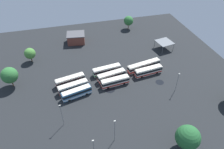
# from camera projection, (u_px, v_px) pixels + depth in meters

# --- Properties ---
(ground_plane) EXTENTS (112.89, 112.89, 0.00)m
(ground_plane) POSITION_uv_depth(u_px,v_px,m) (111.00, 79.00, 89.75)
(ground_plane) COLOR black
(bus_row0_slot0) EXTENTS (11.85, 5.19, 3.56)m
(bus_row0_slot0) POSITION_uv_depth(u_px,v_px,m) (77.00, 93.00, 80.50)
(bus_row0_slot0) COLOR teal
(bus_row0_slot0) RESTS_ON ground_plane
(bus_row0_slot1) EXTENTS (12.18, 4.97, 3.56)m
(bus_row0_slot1) POSITION_uv_depth(u_px,v_px,m) (73.00, 87.00, 83.14)
(bus_row0_slot1) COLOR silver
(bus_row0_slot1) RESTS_ON ground_plane
(bus_row0_slot2) EXTENTS (12.22, 4.92, 3.56)m
(bus_row0_slot2) POSITION_uv_depth(u_px,v_px,m) (70.00, 80.00, 86.21)
(bus_row0_slot2) COLOR silver
(bus_row0_slot2) RESTS_ON ground_plane
(bus_row1_slot0) EXTENTS (11.91, 3.77, 3.56)m
(bus_row1_slot0) POSITION_uv_depth(u_px,v_px,m) (115.00, 82.00, 85.60)
(bus_row1_slot0) COLOR silver
(bus_row1_slot0) RESTS_ON ground_plane
(bus_row1_slot1) EXTENTS (12.39, 4.73, 3.56)m
(bus_row1_slot1) POSITION_uv_depth(u_px,v_px,m) (111.00, 76.00, 88.53)
(bus_row1_slot1) COLOR silver
(bus_row1_slot1) RESTS_ON ground_plane
(bus_row1_slot2) EXTENTS (12.65, 4.11, 3.56)m
(bus_row1_slot2) POSITION_uv_depth(u_px,v_px,m) (107.00, 70.00, 91.52)
(bus_row1_slot2) COLOR silver
(bus_row1_slot2) RESTS_ON ground_plane
(bus_row2_slot0) EXTENTS (12.56, 3.96, 3.56)m
(bus_row2_slot0) POSITION_uv_depth(u_px,v_px,m) (148.00, 71.00, 90.99)
(bus_row2_slot0) COLOR silver
(bus_row2_slot0) RESTS_ON ground_plane
(bus_row2_slot1) EXTENTS (15.84, 5.40, 3.56)m
(bus_row2_slot1) POSITION_uv_depth(u_px,v_px,m) (144.00, 66.00, 93.91)
(bus_row2_slot1) COLOR silver
(bus_row2_slot1) RESTS_ON ground_plane
(depot_building) EXTENTS (10.28, 9.04, 5.07)m
(depot_building) POSITION_uv_depth(u_px,v_px,m) (76.00, 38.00, 111.95)
(depot_building) COLOR brown
(depot_building) RESTS_ON ground_plane
(maintenance_shelter) EXTENTS (8.50, 8.61, 4.01)m
(maintenance_shelter) POSITION_uv_depth(u_px,v_px,m) (165.00, 42.00, 106.16)
(maintenance_shelter) COLOR slate
(maintenance_shelter) RESTS_ON ground_plane
(lamp_post_near_entrance) EXTENTS (0.56, 0.28, 9.57)m
(lamp_post_near_entrance) POSITION_uv_depth(u_px,v_px,m) (115.00, 130.00, 63.29)
(lamp_post_near_entrance) COLOR slate
(lamp_post_near_entrance) RESTS_ON ground_plane
(lamp_post_by_building) EXTENTS (0.56, 0.28, 9.53)m
(lamp_post_by_building) POSITION_uv_depth(u_px,v_px,m) (62.00, 114.00, 68.02)
(lamp_post_by_building) COLOR slate
(lamp_post_by_building) RESTS_ON ground_plane
(lamp_post_far_corner) EXTENTS (0.56, 0.28, 8.44)m
(lamp_post_far_corner) POSITION_uv_depth(u_px,v_px,m) (94.00, 148.00, 59.22)
(lamp_post_far_corner) COLOR slate
(lamp_post_far_corner) RESTS_ON ground_plane
(lamp_post_mid_lot) EXTENTS (0.56, 0.28, 8.75)m
(lamp_post_mid_lot) POSITION_uv_depth(u_px,v_px,m) (177.00, 82.00, 81.12)
(lamp_post_mid_lot) COLOR slate
(lamp_post_mid_lot) RESTS_ON ground_plane
(tree_northeast) EXTENTS (6.56, 6.56, 8.88)m
(tree_northeast) POSITION_uv_depth(u_px,v_px,m) (9.00, 75.00, 82.85)
(tree_northeast) COLOR brown
(tree_northeast) RESTS_ON ground_plane
(tree_west_edge) EXTENTS (5.09, 5.09, 6.96)m
(tree_west_edge) POSITION_uv_depth(u_px,v_px,m) (30.00, 53.00, 97.06)
(tree_west_edge) COLOR brown
(tree_west_edge) RESTS_ON ground_plane
(tree_northwest) EXTENTS (7.33, 7.33, 9.08)m
(tree_northwest) POSITION_uv_depth(u_px,v_px,m) (188.00, 137.00, 61.07)
(tree_northwest) COLOR brown
(tree_northwest) RESTS_ON ground_plane
(tree_south_edge) EXTENTS (5.50, 5.50, 7.74)m
(tree_south_edge) POSITION_uv_depth(u_px,v_px,m) (129.00, 21.00, 122.85)
(tree_south_edge) COLOR brown
(tree_south_edge) RESTS_ON ground_plane
(puddle_front_lane) EXTENTS (1.80, 1.80, 0.01)m
(puddle_front_lane) POSITION_uv_depth(u_px,v_px,m) (105.00, 70.00, 94.50)
(puddle_front_lane) COLOR black
(puddle_front_lane) RESTS_ON ground_plane
(puddle_centre_drain) EXTENTS (2.63, 2.63, 0.01)m
(puddle_centre_drain) POSITION_uv_depth(u_px,v_px,m) (137.00, 66.00, 96.70)
(puddle_centre_drain) COLOR black
(puddle_centre_drain) RESTS_ON ground_plane
(puddle_between_rows) EXTENTS (3.48, 3.48, 0.01)m
(puddle_between_rows) POSITION_uv_depth(u_px,v_px,m) (160.00, 82.00, 88.08)
(puddle_between_rows) COLOR black
(puddle_between_rows) RESTS_ON ground_plane
(puddle_back_corner) EXTENTS (4.22, 4.22, 0.01)m
(puddle_back_corner) POSITION_uv_depth(u_px,v_px,m) (110.00, 89.00, 84.66)
(puddle_back_corner) COLOR black
(puddle_back_corner) RESTS_ON ground_plane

